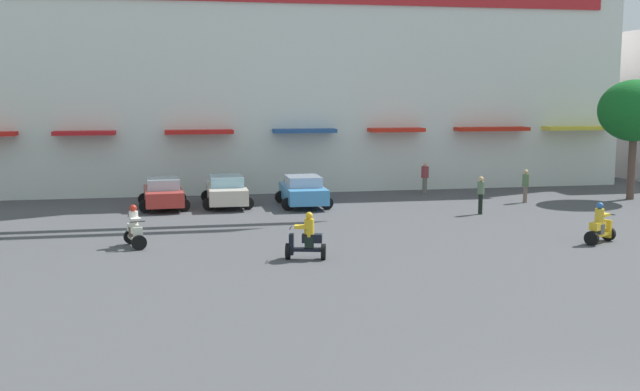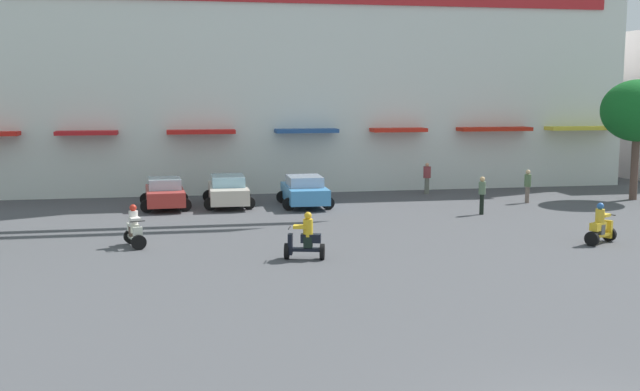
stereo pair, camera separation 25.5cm
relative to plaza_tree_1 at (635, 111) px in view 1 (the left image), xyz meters
The scene contains 12 objects.
ground_plane 20.24m from the plaza_tree_1, 145.09° to the right, with size 128.00×128.00×0.00m, color #4A4B4E.
colonial_building 20.95m from the plaza_tree_1, 143.42° to the left, with size 37.85×17.31×23.39m.
plaza_tree_1 is the anchor object (origin of this frame).
parked_car_0 23.69m from the plaza_tree_1, behind, with size 2.43×3.92×1.43m.
parked_car_1 20.79m from the plaza_tree_1, behind, with size 2.42×4.42×1.46m.
parked_car_2 17.22m from the plaza_tree_1, behind, with size 2.47×3.97×1.46m.
scooter_rider_1 13.32m from the plaza_tree_1, 127.99° to the right, with size 1.49×1.20×1.50m.
scooter_rider_2 25.69m from the plaza_tree_1, 162.99° to the right, with size 0.87×1.45×1.50m.
scooter_rider_3 21.83m from the plaza_tree_1, 150.52° to the right, with size 1.40×0.84×1.56m.
pedestrian_0 6.81m from the plaza_tree_1, behind, with size 0.45×0.45×1.65m.
pedestrian_1 10.50m from the plaza_tree_1, 162.23° to the right, with size 0.39×0.39×1.70m.
pedestrian_2 11.00m from the plaza_tree_1, 157.16° to the left, with size 0.45×0.45×1.68m.
Camera 1 is at (-6.81, -10.10, 5.40)m, focal length 42.49 mm.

